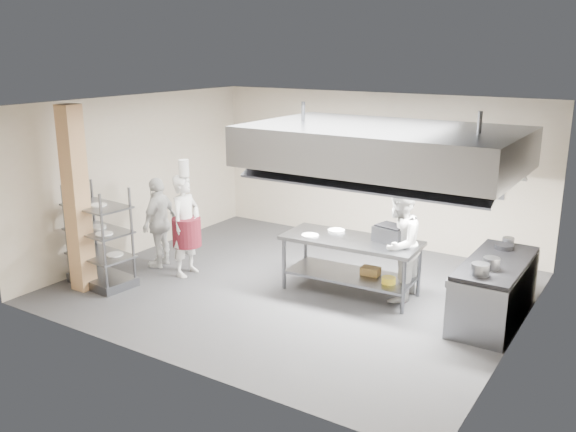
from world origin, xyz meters
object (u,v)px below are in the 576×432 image
Objects in this scene: chef_line at (398,244)px; chef_head at (186,226)px; chef_plating at (159,222)px; cooking_range at (494,292)px; stockpot at (491,263)px; griddle at (391,234)px; island at (350,266)px; pass_rack at (99,236)px.

chef_head is at bearing -80.86° from chef_line.
chef_line is 1.10× the size of chef_plating.
stockpot reaches higher than cooking_range.
griddle is at bearing -111.62° from chef_line.
stockpot is at bearing 71.85° from chef_line.
island is at bearing 175.98° from stockpot.
chef_line is at bearing 90.06° from chef_plating.
island is 2.91m from chef_head.
pass_rack is at bearing 137.43° from chef_head.
cooking_range is 5.77m from chef_plating.
chef_head is at bearing 71.95° from chef_plating.
chef_head reaches higher than stockpot.
island is 0.87m from chef_line.
griddle reaches higher than stockpot.
pass_rack reaches higher than griddle.
cooking_range is at bearing 2.44° from island.
stockpot is (4.99, 0.62, 0.10)m from chef_head.
chef_plating reaches higher than cooking_range.
stockpot is (0.01, -0.37, 0.56)m from cooking_range.
chef_line reaches higher than chef_plating.
griddle is at bearing 16.39° from island.
stockpot is (5.69, 0.54, 0.16)m from chef_plating.
chef_line reaches higher than chef_head.
stockpot reaches higher than island.
chef_line is 4.29m from chef_plating.
chef_head reaches higher than cooking_range.
chef_plating is 3.34× the size of griddle.
pass_rack is at bearing -155.81° from island.
chef_plating is (-4.20, -0.86, -0.08)m from chef_line.
chef_plating is 5.72m from stockpot.
chef_plating reaches higher than stockpot.
island is 1.09× the size of cooking_range.
stockpot is (2.22, -0.16, 0.52)m from island.
cooking_range is 0.67m from stockpot.
pass_rack is 3.43× the size of griddle.
chef_plating is at bearing 85.93° from pass_rack.
chef_line is 7.95× the size of stockpot.
cooking_range is 1.13× the size of chef_head.
island is 1.22× the size of chef_line.
chef_line is (3.50, 0.94, 0.02)m from chef_head.
chef_head is 0.71m from chef_plating.
island is 2.28m from stockpot.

